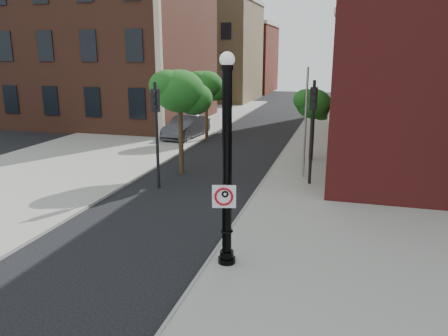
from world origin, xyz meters
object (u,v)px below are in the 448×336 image
(parked_car, at_px, (186,127))
(traffic_signal_right, at_px, (313,116))
(lamppost, at_px, (227,174))
(traffic_signal_left, at_px, (156,118))
(no_parking_sign, at_px, (224,196))

(parked_car, bearing_deg, traffic_signal_right, -40.00)
(lamppost, relative_size, parked_car, 1.21)
(traffic_signal_left, bearing_deg, lamppost, -50.51)
(no_parking_sign, relative_size, traffic_signal_right, 0.14)
(lamppost, xyz_separation_m, no_parking_sign, (-0.04, -0.15, -0.61))
(no_parking_sign, bearing_deg, lamppost, 61.90)
(no_parking_sign, xyz_separation_m, traffic_signal_left, (-4.97, 6.63, 1.04))
(lamppost, height_order, parked_car, lamppost)
(parked_car, distance_m, traffic_signal_left, 12.33)
(no_parking_sign, height_order, traffic_signal_left, traffic_signal_left)
(lamppost, distance_m, parked_car, 19.98)
(lamppost, distance_m, traffic_signal_right, 8.80)
(parked_car, relative_size, traffic_signal_right, 1.03)
(no_parking_sign, distance_m, traffic_signal_right, 9.01)
(parked_car, bearing_deg, traffic_signal_left, -70.81)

